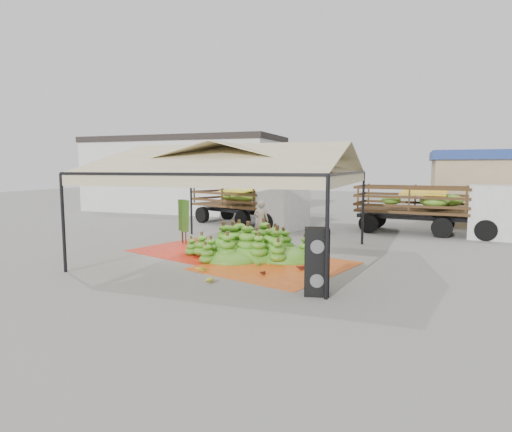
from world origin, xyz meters
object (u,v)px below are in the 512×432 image
(vendor, at_px, (261,221))
(truck_right, at_px, (438,204))
(speaker_stack, at_px, (317,262))
(banana_heap, at_px, (252,239))
(truck_left, at_px, (252,200))

(vendor, bearing_deg, truck_right, -156.12)
(speaker_stack, relative_size, truck_right, 0.24)
(speaker_stack, xyz_separation_m, truck_right, (3.37, 11.68, 0.62))
(banana_heap, xyz_separation_m, truck_right, (6.59, 7.63, 0.88))
(vendor, distance_m, truck_right, 8.69)
(vendor, bearing_deg, banana_heap, 93.54)
(banana_heap, bearing_deg, speaker_stack, -51.45)
(truck_left, relative_size, truck_right, 1.00)
(vendor, bearing_deg, truck_left, -74.28)
(banana_heap, bearing_deg, vendor, 102.99)
(truck_left, height_order, truck_right, truck_right)
(speaker_stack, xyz_separation_m, vendor, (-3.88, 6.91, 0.05))
(banana_heap, bearing_deg, truck_right, 49.21)
(speaker_stack, relative_size, truck_left, 0.24)
(truck_right, bearing_deg, banana_heap, -123.96)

